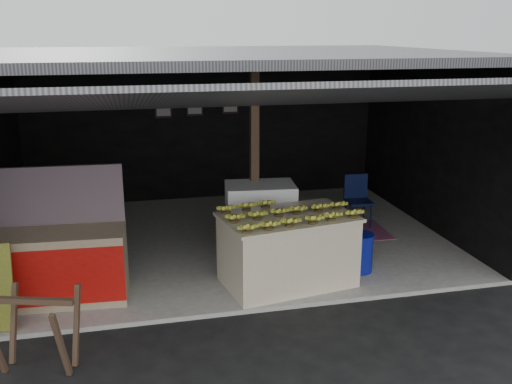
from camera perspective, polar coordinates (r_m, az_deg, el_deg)
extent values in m
plane|color=black|center=(7.13, 0.92, -11.92)|extent=(80.00, 80.00, 0.00)
cube|color=gray|center=(9.35, -2.78, -4.75)|extent=(7.00, 5.00, 0.06)
cube|color=black|center=(11.36, -5.16, 6.66)|extent=(7.00, 0.15, 2.90)
cube|color=black|center=(10.14, 17.03, 4.90)|extent=(0.15, 5.00, 2.90)
cube|color=#232326|center=(8.75, -3.04, 13.50)|extent=(7.20, 5.20, 0.12)
cube|color=#232326|center=(5.42, 3.50, 9.54)|extent=(7.40, 2.47, 0.48)
cube|color=#473023|center=(8.42, -0.16, 3.29)|extent=(0.12, 0.12, 2.85)
cube|color=silver|center=(7.58, 3.18, -5.92)|extent=(1.79, 1.25, 0.90)
cube|color=silver|center=(7.42, 3.23, -2.53)|extent=(1.86, 1.32, 0.04)
cube|color=white|center=(8.44, 0.44, -2.84)|extent=(1.06, 0.77, 1.11)
cube|color=navy|center=(8.10, 1.00, -3.23)|extent=(0.77, 0.10, 0.33)
cube|color=#B21414|center=(8.24, 0.99, -5.78)|extent=(0.50, 0.07, 0.11)
cube|color=#998466|center=(7.52, -18.98, -7.01)|extent=(1.64, 0.79, 0.90)
cube|color=#AF0F0B|center=(7.19, -19.24, -8.11)|extent=(1.60, 0.12, 0.70)
cube|color=white|center=(7.18, -19.25, -8.14)|extent=(0.54, 0.04, 0.18)
cube|color=#201B52|center=(7.54, -19.33, -0.33)|extent=(1.60, 0.15, 0.75)
cube|color=#473023|center=(5.95, -18.91, -14.34)|extent=(0.14, 0.31, 0.81)
cube|color=#473023|center=(6.53, -23.07, -11.94)|extent=(0.14, 0.31, 0.81)
cube|color=#473023|center=(6.27, -17.51, -12.56)|extent=(0.14, 0.31, 0.81)
cube|color=#473023|center=(6.08, -21.44, -10.11)|extent=(0.80, 0.29, 0.06)
cylinder|color=navy|center=(8.12, 10.34, -6.08)|extent=(0.36, 0.36, 0.52)
cylinder|color=#091035|center=(9.76, 9.59, -2.52)|extent=(0.03, 0.03, 0.43)
cylinder|color=#091035|center=(9.87, 11.41, -2.40)|extent=(0.03, 0.03, 0.43)
cylinder|color=#091035|center=(10.06, 8.96, -1.93)|extent=(0.03, 0.03, 0.43)
cylinder|color=#091035|center=(10.17, 10.74, -1.82)|extent=(0.03, 0.03, 0.43)
cube|color=#091035|center=(9.90, 10.24, -0.97)|extent=(0.43, 0.43, 0.04)
cube|color=#091035|center=(10.01, 9.93, 0.55)|extent=(0.42, 0.06, 0.44)
cube|color=#6E1851|center=(9.69, 8.59, -3.94)|extent=(1.55, 1.08, 0.01)
cube|color=black|center=(11.13, -9.26, 8.41)|extent=(0.32, 0.03, 0.42)
cube|color=#4C4C59|center=(11.11, -9.26, 8.39)|extent=(0.26, 0.02, 0.34)
cube|color=black|center=(11.18, -6.17, 8.66)|extent=(0.32, 0.03, 0.42)
cube|color=#4C4C59|center=(11.16, -6.15, 8.65)|extent=(0.26, 0.02, 0.34)
cube|color=black|center=(11.28, -2.60, 8.90)|extent=(0.32, 0.03, 0.42)
cube|color=#4C4C59|center=(11.26, -2.58, 8.89)|extent=(0.26, 0.02, 0.34)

